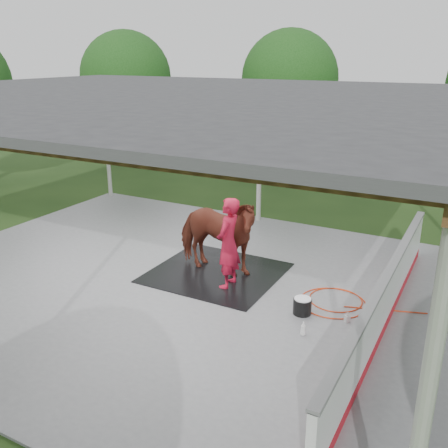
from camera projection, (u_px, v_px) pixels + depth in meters
The scene contains 12 objects.
ground at pixel (170, 281), 11.10m from camera, with size 100.00×100.00×0.00m, color #1E3814.
concrete_slab at pixel (170, 280), 11.09m from camera, with size 12.00×10.00×0.05m, color slate.
pavilion_structure at pixel (163, 98), 9.81m from camera, with size 12.60×10.60×4.05m.
dasher_board at pixel (384, 304), 8.84m from camera, with size 0.16×8.00×1.15m.
tree_belt at pixel (200, 104), 10.48m from camera, with size 28.00×28.00×5.80m.
rubber_mat at pixel (216, 273), 11.38m from camera, with size 2.80×2.63×0.02m, color black.
horse at pixel (216, 235), 11.08m from camera, with size 0.98×2.16×1.82m, color maroon.
handler at pixel (228, 243), 10.44m from camera, with size 0.72×0.47×1.97m, color #B3132F.
wash_bucket at pixel (302, 306), 9.56m from camera, with size 0.35×0.35×0.33m.
soap_bottle_a at pixel (303, 328), 8.85m from camera, with size 0.10×0.10×0.26m, color silver.
soap_bottle_b at pixel (347, 317), 9.29m from camera, with size 0.09×0.09×0.20m, color #338CD8.
hose_coil at pixel (334, 301), 10.06m from camera, with size 2.41×1.35×0.02m.
Camera 1 is at (5.84, -8.30, 4.81)m, focal length 40.00 mm.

